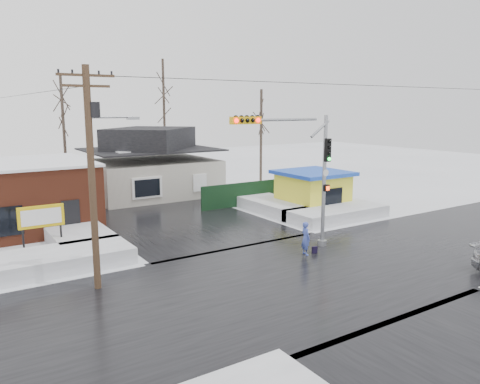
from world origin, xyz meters
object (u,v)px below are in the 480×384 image
traffic_signal (302,164)px  utility_pole (93,166)px  marquee_sign (41,218)px  pedestrian (306,239)px  kiosk (313,190)px

traffic_signal → utility_pole: size_ratio=0.78×
marquee_sign → pedestrian: (11.16, -7.26, -1.07)m
marquee_sign → kiosk: kiosk is taller
marquee_sign → kiosk: (18.50, 0.50, -0.46)m
traffic_signal → pedestrian: bearing=-110.8°
utility_pole → kiosk: bearing=20.4°
traffic_signal → marquee_sign: traffic_signal is taller
traffic_signal → marquee_sign: bearing=150.3°
traffic_signal → kiosk: size_ratio=1.52×
marquee_sign → pedestrian: bearing=-33.0°
traffic_signal → kiosk: 10.43m
utility_pole → pedestrian: 11.02m
utility_pole → kiosk: 18.95m
traffic_signal → marquee_sign: (-11.43, 6.53, -2.62)m
pedestrian → utility_pole: bearing=91.3°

